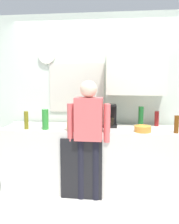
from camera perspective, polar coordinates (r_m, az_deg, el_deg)
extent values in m
plane|color=silver|center=(3.58, -0.21, -19.23)|extent=(8.00, 8.00, 0.00)
cube|color=beige|center=(3.67, 0.41, -10.66)|extent=(2.51, 0.64, 0.93)
cube|color=black|center=(3.39, -1.93, -13.11)|extent=(0.56, 0.02, 0.83)
cube|color=silver|center=(3.92, 1.18, 3.07)|extent=(4.11, 0.10, 2.60)
cube|color=beige|center=(3.89, -3.02, 5.61)|extent=(0.86, 0.02, 0.76)
cube|color=#8CA5C6|center=(3.89, -3.01, 5.61)|extent=(0.80, 0.02, 0.70)
cube|color=silver|center=(3.68, 10.69, 9.24)|extent=(0.84, 0.32, 0.68)
cylinder|color=silver|center=(4.00, -9.85, 12.74)|extent=(0.26, 0.03, 0.26)
cube|color=black|center=(3.60, 4.76, -3.19)|extent=(0.20, 0.20, 0.03)
cube|color=black|center=(3.63, 4.83, -0.61)|extent=(0.18, 0.08, 0.28)
cylinder|color=black|center=(3.56, 4.75, -2.18)|extent=(0.11, 0.11, 0.11)
cylinder|color=black|center=(3.55, 4.82, 1.56)|extent=(0.17, 0.17, 0.03)
cylinder|color=#2D8C33|center=(3.45, -10.15, -1.68)|extent=(0.09, 0.09, 0.28)
cylinder|color=maroon|center=(3.77, 15.23, -1.46)|extent=(0.06, 0.06, 0.22)
cylinder|color=black|center=(3.60, -10.42, -2.09)|extent=(0.06, 0.06, 0.18)
cylinder|color=olive|center=(3.53, -14.38, -1.83)|extent=(0.06, 0.06, 0.25)
cylinder|color=brown|center=(3.37, 19.42, -2.69)|extent=(0.06, 0.06, 0.23)
cylinder|color=#195923|center=(3.62, 11.77, -1.10)|extent=(0.07, 0.07, 0.30)
cylinder|color=white|center=(3.62, -16.50, -2.92)|extent=(0.08, 0.08, 0.10)
cylinder|color=yellow|center=(3.50, -4.66, -3.06)|extent=(0.07, 0.07, 0.09)
cylinder|color=orange|center=(3.33, 12.17, -3.82)|extent=(0.22, 0.22, 0.08)
cylinder|color=green|center=(3.67, -4.00, -2.01)|extent=(0.06, 0.06, 0.15)
cone|color=white|center=(3.65, -4.01, -0.63)|extent=(0.02, 0.02, 0.03)
cylinder|color=silver|center=(3.34, -1.24, -2.82)|extent=(0.14, 0.14, 0.17)
cylinder|color=black|center=(3.42, -1.91, -13.02)|extent=(0.12, 0.12, 0.82)
cylinder|color=black|center=(3.40, 1.51, -13.18)|extent=(0.12, 0.12, 0.82)
cube|color=#D85959|center=(3.23, -0.22, -1.60)|extent=(0.36, 0.20, 0.56)
sphere|color=beige|center=(3.18, -0.22, 5.34)|extent=(0.22, 0.22, 0.22)
cylinder|color=#D85959|center=(3.27, -4.39, -2.37)|extent=(0.09, 0.09, 0.50)
cylinder|color=#D85959|center=(3.21, 4.04, -2.57)|extent=(0.09, 0.09, 0.50)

